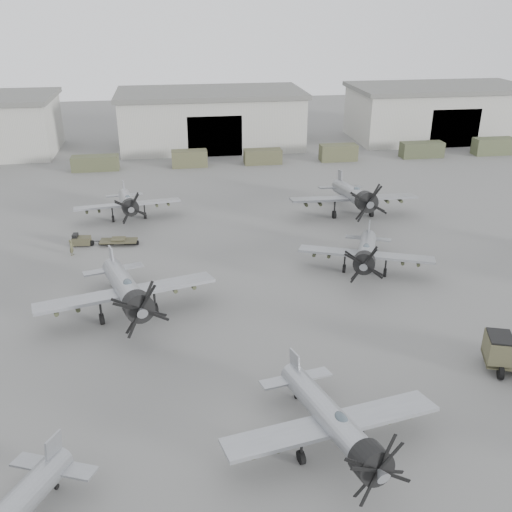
% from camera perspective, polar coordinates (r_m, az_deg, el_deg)
% --- Properties ---
extents(ground, '(220.00, 220.00, 0.00)m').
position_cam_1_polar(ground, '(37.19, 3.37, -11.58)').
color(ground, '#5D5D5B').
rests_on(ground, ground).
extents(hangar_center, '(29.00, 14.80, 8.70)m').
position_cam_1_polar(hangar_center, '(93.22, -4.52, 13.56)').
color(hangar_center, '#A9A89E').
rests_on(hangar_center, ground).
extents(hangar_right, '(29.00, 14.80, 8.70)m').
position_cam_1_polar(hangar_right, '(103.14, 17.67, 13.57)').
color(hangar_right, '#A9A89E').
rests_on(hangar_right, ground).
extents(support_truck_2, '(6.35, 2.20, 2.02)m').
position_cam_1_polar(support_truck_2, '(82.72, -15.77, 8.93)').
color(support_truck_2, '#44472E').
rests_on(support_truck_2, ground).
extents(support_truck_3, '(4.98, 2.20, 2.29)m').
position_cam_1_polar(support_truck_3, '(82.06, -6.67, 9.66)').
color(support_truck_3, '#4A4B31').
rests_on(support_truck_3, ground).
extents(support_truck_4, '(5.37, 2.20, 2.06)m').
position_cam_1_polar(support_truck_4, '(83.08, 0.68, 9.92)').
color(support_truck_4, '#47472E').
rests_on(support_truck_4, ground).
extents(support_truck_5, '(5.39, 2.20, 2.35)m').
position_cam_1_polar(support_truck_5, '(85.52, 8.24, 10.20)').
color(support_truck_5, '#474930').
rests_on(support_truck_5, ground).
extents(support_truck_6, '(6.36, 2.20, 2.27)m').
position_cam_1_polar(support_truck_6, '(90.02, 16.24, 10.17)').
color(support_truck_6, '#3E432C').
rests_on(support_truck_6, ground).
extents(support_truck_7, '(6.10, 2.20, 2.50)m').
position_cam_1_polar(support_truck_7, '(95.28, 22.63, 10.10)').
color(support_truck_7, '#444A30').
rests_on(support_truck_7, ground).
extents(aircraft_near_1, '(11.80, 10.62, 4.68)m').
position_cam_1_polar(aircraft_near_1, '(30.42, 7.92, -16.24)').
color(aircraft_near_1, '#999CA1').
rests_on(aircraft_near_1, ground).
extents(aircraft_mid_1, '(13.30, 11.97, 5.30)m').
position_cam_1_polar(aircraft_mid_1, '(42.63, -12.78, -3.34)').
color(aircraft_mid_1, '#95989D').
rests_on(aircraft_mid_1, ground).
extents(aircraft_mid_2, '(11.39, 10.30, 4.62)m').
position_cam_1_polar(aircraft_mid_2, '(49.31, 10.94, 0.36)').
color(aircraft_mid_2, '#919499').
rests_on(aircraft_mid_2, ground).
extents(aircraft_far_0, '(11.31, 10.18, 4.49)m').
position_cam_1_polar(aircraft_far_0, '(62.20, -12.70, 5.26)').
color(aircraft_far_0, '#989AA0').
rests_on(aircraft_far_0, ground).
extents(aircraft_far_1, '(13.71, 12.34, 5.50)m').
position_cam_1_polar(aircraft_far_1, '(62.23, 9.83, 5.96)').
color(aircraft_far_1, gray).
rests_on(aircraft_far_1, ground).
extents(tug_trailer, '(6.19, 1.75, 1.23)m').
position_cam_1_polar(tug_trailer, '(57.10, -15.74, 1.48)').
color(tug_trailer, '#3D3B28').
rests_on(tug_trailer, ground).
extents(ground_crew, '(0.50, 0.64, 1.54)m').
position_cam_1_polar(ground_crew, '(55.41, -17.96, 0.82)').
color(ground_crew, '#4A4A30').
rests_on(ground_crew, ground).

